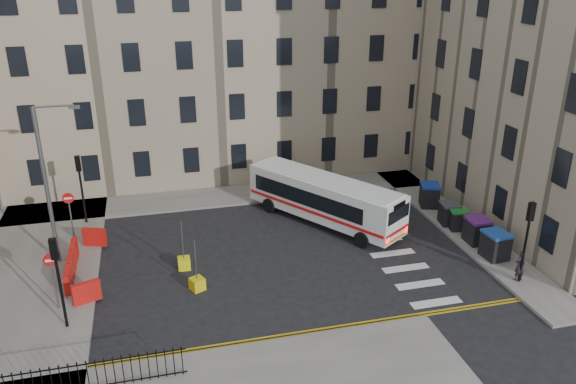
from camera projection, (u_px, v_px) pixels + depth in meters
name	position (u px, v px, depth m)	size (l,w,h in m)	color
ground	(314.00, 252.00, 29.91)	(120.00, 120.00, 0.00)	black
pavement_north	(187.00, 200.00, 36.24)	(36.00, 3.20, 0.15)	slate
pavement_east	(432.00, 205.00, 35.51)	(2.40, 26.00, 0.15)	slate
pavement_west	(36.00, 274.00, 27.60)	(6.00, 22.00, 0.15)	slate
terrace_north	(156.00, 50.00, 38.95)	(38.30, 10.80, 17.20)	tan
traffic_light_east	(528.00, 230.00, 25.84)	(0.28, 0.22, 4.10)	black
traffic_light_nw	(80.00, 179.00, 31.93)	(0.28, 0.22, 4.10)	black
traffic_light_sw	(57.00, 270.00, 22.51)	(0.28, 0.22, 4.10)	black
streetlamp	(46.00, 185.00, 27.11)	(0.50, 0.22, 8.14)	#595B5E
no_entry_north	(69.00, 206.00, 30.32)	(0.60, 0.08, 3.00)	#595B5E
no_entry_south	(52.00, 270.00, 24.05)	(0.60, 0.08, 3.00)	#595B5E
roadworks_barriers	(79.00, 263.00, 27.43)	(1.66, 6.26, 1.00)	red
iron_railings	(74.00, 378.00, 19.72)	(7.80, 0.04, 1.20)	black
bus	(324.00, 198.00, 32.73)	(7.45, 9.57, 2.73)	silver
wheelie_bin_a	(495.00, 245.00, 28.75)	(1.21, 1.37, 1.44)	black
wheelie_bin_b	(477.00, 230.00, 30.36)	(1.14, 1.30, 1.40)	black
wheelie_bin_c	(457.00, 219.00, 31.96)	(1.16, 1.26, 1.19)	black
wheelie_bin_d	(449.00, 213.00, 32.57)	(1.19, 1.31, 1.28)	black
wheelie_bin_e	(429.00, 195.00, 34.92)	(1.48, 1.59, 1.44)	black
pedestrian	(520.00, 265.00, 26.67)	(0.58, 0.38, 1.58)	black
bollard_yellow	(184.00, 263.00, 28.15)	(0.60, 0.60, 0.60)	yellow
bollard_chevron	(197.00, 284.00, 26.34)	(0.60, 0.60, 0.60)	yellow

